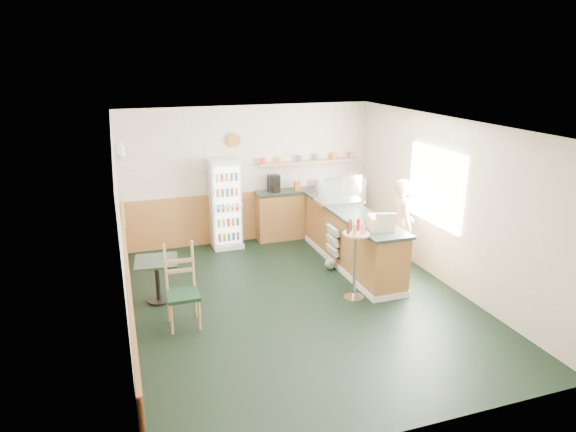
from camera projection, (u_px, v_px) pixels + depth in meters
name	position (u px, v px, depth m)	size (l,w,h in m)	color
ground	(300.00, 302.00, 7.86)	(6.00, 6.00, 0.00)	black
room_envelope	(271.00, 195.00, 7.99)	(5.04, 6.02, 2.72)	beige
service_counter	(351.00, 241.00, 9.11)	(0.68, 3.01, 1.01)	#A16234
back_counter	(308.00, 210.00, 10.59)	(2.24, 0.42, 1.69)	#A16234
drinks_fridge	(225.00, 204.00, 9.91)	(0.57, 0.51, 1.74)	silver
display_case	(340.00, 190.00, 9.36)	(0.86, 0.45, 0.49)	silver
cash_register	(381.00, 223.00, 8.00)	(0.36, 0.38, 0.21)	beige
shopkeeper	(402.00, 226.00, 8.76)	(0.55, 0.40, 1.65)	tan
condiment_stand	(355.00, 249.00, 7.74)	(0.40, 0.40, 1.25)	silver
newspaper_rack	(333.00, 241.00, 8.99)	(0.09, 0.45, 0.53)	black
cafe_table	(157.00, 272.00, 7.73)	(0.68, 0.68, 0.68)	black
cafe_chair	(181.00, 283.00, 7.07)	(0.44, 0.44, 1.17)	#15301D
dog_doorstop	(331.00, 263.00, 9.01)	(0.19, 0.25, 0.23)	#969791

